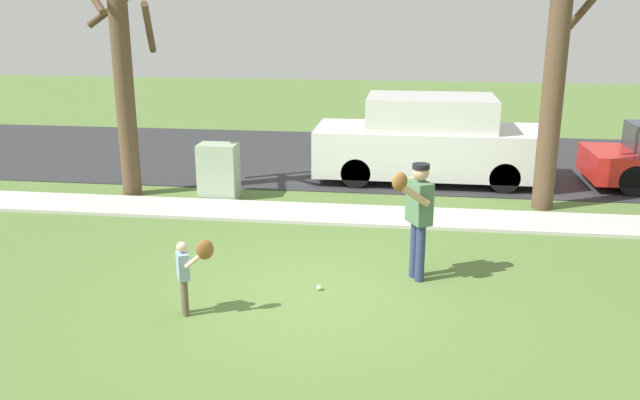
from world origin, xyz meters
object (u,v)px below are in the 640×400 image
parked_van_white (429,141)px  baseball (319,288)px  person_child (190,266)px  street_tree_near (558,43)px  person_adult (417,209)px  utility_cabinet (219,171)px  street_tree_far (122,60)px

parked_van_white → baseball: bearing=-104.2°
person_child → baseball: size_ratio=13.83×
baseball → street_tree_near: bearing=49.7°
person_adult → baseball: size_ratio=22.90×
baseball → parked_van_white: (1.60, 6.30, 0.87)m
person_adult → person_child: 3.21m
baseball → utility_cabinet: bearing=121.6°
person_child → street_tree_far: bearing=91.6°
person_adult → parked_van_white: size_ratio=0.34×
person_adult → parked_van_white: (0.30, 5.74, -0.16)m
person_adult → street_tree_far: street_tree_far is taller
utility_cabinet → parked_van_white: (4.25, 1.97, 0.35)m
utility_cabinet → street_tree_near: (6.41, 0.11, 2.57)m
person_adult → street_tree_far: size_ratio=0.33×
person_child → person_adult: bearing=0.4°
baseball → street_tree_near: (3.76, 4.44, 3.09)m
person_child → baseball: 1.89m
parked_van_white → person_child: bearing=-113.1°
person_adult → parked_van_white: bearing=-121.2°
person_adult → person_child: size_ratio=1.66×
street_tree_far → utility_cabinet: bearing=0.4°
street_tree_near → person_adult: bearing=-122.4°
street_tree_far → parked_van_white: size_ratio=1.03×
person_child → street_tree_near: bearing=17.6°
person_child → street_tree_far: size_ratio=0.20×
utility_cabinet → person_adult: bearing=-43.6°
person_child → street_tree_near: 7.93m
person_adult → utility_cabinet: size_ratio=1.52×
person_adult → person_child: bearing=0.4°
person_child → parked_van_white: size_ratio=0.20×
utility_cabinet → street_tree_far: (-1.87, -0.01, 2.19)m
utility_cabinet → parked_van_white: parked_van_white is taller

